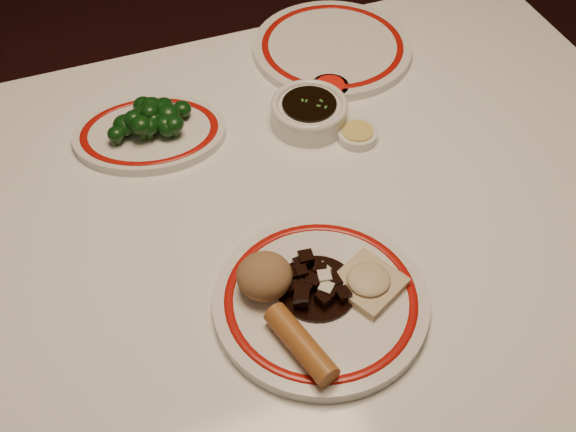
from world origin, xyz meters
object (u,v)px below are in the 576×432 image
(main_plate, at_px, (321,301))
(soy_bowl, at_px, (309,114))
(rice_mound, at_px, (265,276))
(dining_table, at_px, (308,242))
(fried_wonton, at_px, (368,282))
(broccoli_plate, at_px, (150,133))
(broccoli_pile, at_px, (150,118))
(stirfry_heap, at_px, (315,284))
(spring_roll, at_px, (301,344))

(main_plate, bearing_deg, soy_bowl, 70.58)
(rice_mound, bearing_deg, soy_bowl, 58.71)
(dining_table, bearing_deg, soy_bowl, 68.21)
(fried_wonton, distance_m, broccoli_plate, 0.45)
(soy_bowl, bearing_deg, dining_table, -111.79)
(soy_bowl, bearing_deg, broccoli_pile, 167.02)
(broccoli_pile, bearing_deg, broccoli_plate, 178.94)
(fried_wonton, distance_m, stirfry_heap, 0.07)
(rice_mound, distance_m, fried_wonton, 0.14)
(fried_wonton, bearing_deg, broccoli_plate, 115.98)
(main_plate, relative_size, rice_mound, 4.12)
(broccoli_pile, xyz_separation_m, soy_bowl, (0.25, -0.06, -0.02))
(dining_table, bearing_deg, spring_roll, -114.11)
(spring_roll, xyz_separation_m, soy_bowl, (0.17, 0.40, -0.01))
(main_plate, bearing_deg, fried_wonton, -4.25)
(rice_mound, height_order, soy_bowl, rice_mound)
(dining_table, height_order, spring_roll, spring_roll)
(rice_mound, bearing_deg, dining_table, 49.34)
(stirfry_heap, relative_size, broccoli_plate, 0.38)
(spring_roll, xyz_separation_m, broccoli_plate, (-0.08, 0.46, -0.02))
(spring_roll, bearing_deg, stirfry_heap, 42.11)
(main_plate, height_order, rice_mound, rice_mound)
(fried_wonton, xyz_separation_m, stirfry_heap, (-0.07, 0.02, -0.00))
(main_plate, xyz_separation_m, soy_bowl, (0.12, 0.34, 0.01))
(stirfry_heap, xyz_separation_m, broccoli_pile, (-0.12, 0.38, 0.01))
(stirfry_heap, relative_size, broccoli_pile, 0.75)
(spring_roll, bearing_deg, fried_wonton, 11.79)
(spring_roll, height_order, soy_bowl, spring_roll)
(rice_mound, height_order, broccoli_plate, rice_mound)
(dining_table, bearing_deg, fried_wonton, -86.83)
(fried_wonton, relative_size, stirfry_heap, 1.00)
(stirfry_heap, bearing_deg, rice_mound, 158.47)
(rice_mound, xyz_separation_m, fried_wonton, (0.13, -0.04, -0.02))
(broccoli_plate, bearing_deg, broccoli_pile, -1.06)
(stirfry_heap, bearing_deg, broccoli_pile, 108.17)
(main_plate, relative_size, broccoli_pile, 2.13)
(dining_table, relative_size, fried_wonton, 11.33)
(broccoli_plate, xyz_separation_m, soy_bowl, (0.25, -0.06, 0.01))
(spring_roll, height_order, stirfry_heap, spring_roll)
(stirfry_heap, bearing_deg, fried_wonton, -17.37)
(dining_table, xyz_separation_m, spring_roll, (-0.11, -0.24, 0.13))
(rice_mound, distance_m, broccoli_plate, 0.36)
(fried_wonton, bearing_deg, rice_mound, 160.60)
(dining_table, height_order, rice_mound, rice_mound)
(dining_table, xyz_separation_m, broccoli_plate, (-0.19, 0.22, 0.10))
(soy_bowl, bearing_deg, rice_mound, -121.29)
(spring_roll, distance_m, broccoli_pile, 0.47)
(main_plate, distance_m, broccoli_pile, 0.42)
(rice_mound, bearing_deg, main_plate, -32.52)
(dining_table, distance_m, fried_wonton, 0.22)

